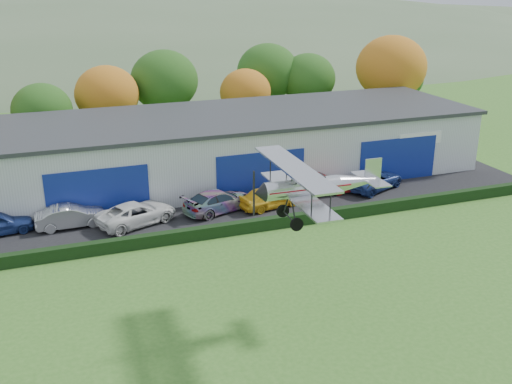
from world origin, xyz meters
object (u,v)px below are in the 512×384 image
object	(u,v)px
car_3	(219,201)
car_5	(319,184)
car_4	(270,197)
car_1	(71,216)
car_6	(374,180)
car_2	(137,213)
biplane	(313,185)
hangar	(236,145)

from	to	relation	value
car_3	car_5	bearing A→B (deg)	-104.35
car_3	car_4	xyz separation A→B (m)	(3.71, -0.53, 0.01)
car_1	car_6	size ratio (longest dim) A/B	0.86
car_5	car_6	xyz separation A→B (m)	(4.69, -0.35, -0.06)
car_4	car_2	bearing A→B (deg)	77.42
car_2	car_4	bearing A→B (deg)	-112.66
car_5	car_2	bearing A→B (deg)	97.35
car_2	car_1	bearing A→B (deg)	55.35
car_2	biplane	bearing A→B (deg)	-177.47
car_6	car_2	bearing A→B (deg)	68.44
car_2	car_6	distance (m)	18.88
hangar	car_4	xyz separation A→B (m)	(-0.14, -8.20, -1.81)
hangar	car_5	world-z (taller)	hangar
hangar	car_5	distance (m)	8.41
car_3	car_4	distance (m)	3.75
car_2	biplane	world-z (taller)	biplane
car_2	car_6	bearing A→B (deg)	-109.23
car_1	hangar	bearing A→B (deg)	-65.34
car_1	car_5	world-z (taller)	car_5
car_6	biplane	bearing A→B (deg)	116.23
car_1	car_3	distance (m)	10.16
car_1	biplane	size ratio (longest dim) A/B	0.63
hangar	car_3	distance (m)	8.77
car_3	biplane	xyz separation A→B (m)	(0.40, -14.54, 5.96)
car_3	hangar	bearing A→B (deg)	-46.16
car_5	car_6	distance (m)	4.70
biplane	car_5	bearing A→B (deg)	63.90
car_4	car_6	xyz separation A→B (m)	(9.24, 0.93, -0.04)
car_2	car_5	size ratio (longest dim) A/B	1.12
car_2	car_4	world-z (taller)	car_4
hangar	car_5	size ratio (longest dim) A/B	8.24
car_6	biplane	size ratio (longest dim) A/B	0.73
hangar	car_2	size ratio (longest dim) A/B	7.39
car_4	car_3	bearing A→B (deg)	70.55
biplane	car_3	bearing A→B (deg)	92.70
hangar	biplane	distance (m)	22.86
car_2	car_4	size ratio (longest dim) A/B	1.18
car_1	car_6	xyz separation A→B (m)	(23.10, -0.28, -0.02)
car_1	biplane	xyz separation A→B (m)	(10.54, -15.22, 5.98)
hangar	car_3	size ratio (longest dim) A/B	7.49
car_1	car_3	xyz separation A→B (m)	(10.14, -0.68, 0.02)
car_4	car_6	world-z (taller)	car_4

